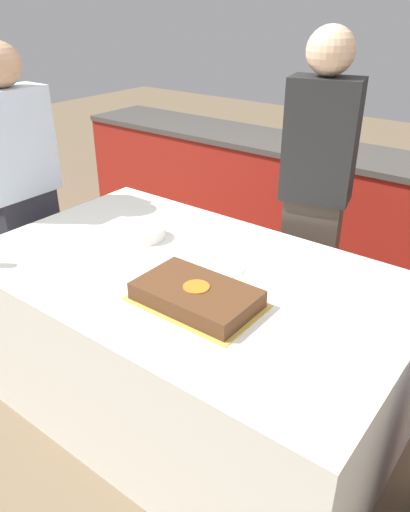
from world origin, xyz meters
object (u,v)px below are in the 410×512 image
object	(u,v)px
cake	(196,295)
person_seated_left	(22,192)
plate_stack	(146,233)
person_cutting_cake	(315,195)

from	to	relation	value
cake	person_seated_left	bearing A→B (deg)	172.41
plate_stack	person_seated_left	size ratio (longest dim) A/B	0.12
plate_stack	person_seated_left	distance (m)	0.84
person_cutting_cake	person_seated_left	size ratio (longest dim) A/B	1.05
plate_stack	cake	bearing A→B (deg)	-28.79
cake	plate_stack	size ratio (longest dim) A/B	2.61
plate_stack	person_cutting_cake	distance (m)	0.90
person_cutting_cake	person_seated_left	world-z (taller)	person_cutting_cake
cake	person_cutting_cake	world-z (taller)	person_cutting_cake
cake	person_seated_left	distance (m)	1.41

